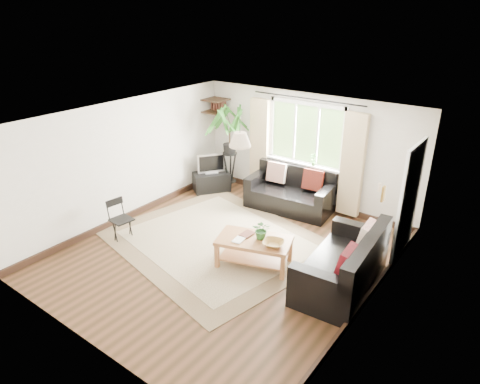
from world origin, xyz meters
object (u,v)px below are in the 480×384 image
Objects in this scene: sofa_back at (290,191)px; tv_stand at (212,182)px; coffee_table at (254,252)px; folding_chair at (122,220)px; sofa_right at (342,261)px; palm_stand at (230,150)px.

sofa_back reaches higher than tv_stand.
coffee_table is 1.48× the size of tv_stand.
sofa_right is at bearing -68.22° from folding_chair.
sofa_back is at bearing -137.03° from sofa_right.
sofa_back is 0.90× the size of palm_stand.
sofa_back reaches higher than coffee_table.
sofa_right is at bearing -48.62° from sofa_back.
sofa_right reaches higher than sofa_back.
coffee_table is 0.61× the size of palm_stand.
sofa_right is 4.32m from tv_stand.
palm_stand is (-1.66, 0.06, 0.57)m from sofa_back.
sofa_back is 1.99m from tv_stand.
sofa_right is at bearing -76.86° from tv_stand.
coffee_table is at bearing -91.81° from tv_stand.
palm_stand is at bearing 134.85° from coffee_table.
sofa_back is at bearing 105.62° from coffee_table.
sofa_right is at bearing -28.04° from palm_stand.
folding_chair is at bearing -93.51° from palm_stand.
sofa_back is 0.96× the size of sofa_right.
sofa_right reaches higher than folding_chair.
sofa_back is 2.32m from coffee_table.
sofa_right is 4.00m from folding_chair.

